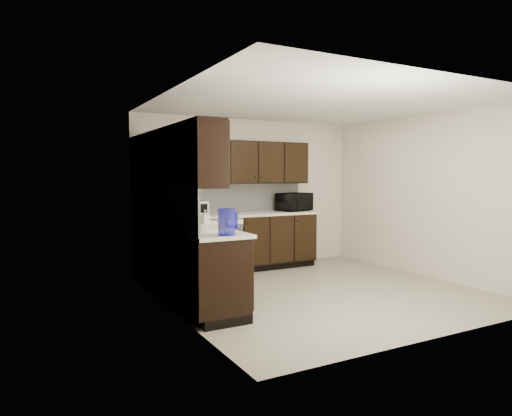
# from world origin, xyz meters

# --- Properties ---
(floor) EXTENTS (4.00, 4.00, 0.00)m
(floor) POSITION_xyz_m (0.00, 0.00, 0.00)
(floor) COLOR #9B9680
(floor) RESTS_ON ground
(ceiling) EXTENTS (4.00, 4.00, 0.00)m
(ceiling) POSITION_xyz_m (0.00, 0.00, 2.50)
(ceiling) COLOR white
(ceiling) RESTS_ON wall_back
(wall_back) EXTENTS (4.00, 0.02, 2.50)m
(wall_back) POSITION_xyz_m (0.00, 2.00, 1.25)
(wall_back) COLOR beige
(wall_back) RESTS_ON floor
(wall_left) EXTENTS (0.02, 4.00, 2.50)m
(wall_left) POSITION_xyz_m (-2.00, 0.00, 1.25)
(wall_left) COLOR beige
(wall_left) RESTS_ON floor
(wall_right) EXTENTS (0.02, 4.00, 2.50)m
(wall_right) POSITION_xyz_m (2.00, 0.00, 1.25)
(wall_right) COLOR beige
(wall_right) RESTS_ON floor
(wall_front) EXTENTS (4.00, 0.02, 2.50)m
(wall_front) POSITION_xyz_m (0.00, -2.00, 1.25)
(wall_front) COLOR beige
(wall_front) RESTS_ON floor
(lower_cabinets) EXTENTS (3.00, 2.80, 0.90)m
(lower_cabinets) POSITION_xyz_m (-1.01, 1.11, 0.41)
(lower_cabinets) COLOR black
(lower_cabinets) RESTS_ON floor
(countertop) EXTENTS (3.03, 2.83, 0.04)m
(countertop) POSITION_xyz_m (-1.01, 1.11, 0.92)
(countertop) COLOR beige
(countertop) RESTS_ON lower_cabinets
(backsplash) EXTENTS (3.00, 2.80, 0.48)m
(backsplash) POSITION_xyz_m (-1.22, 1.32, 1.18)
(backsplash) COLOR #ACACA8
(backsplash) RESTS_ON countertop
(upper_cabinets) EXTENTS (3.00, 2.80, 0.70)m
(upper_cabinets) POSITION_xyz_m (-1.10, 1.20, 1.77)
(upper_cabinets) COLOR black
(upper_cabinets) RESTS_ON wall_back
(dishwasher) EXTENTS (0.58, 0.04, 0.78)m
(dishwasher) POSITION_xyz_m (-0.70, 1.41, 0.55)
(dishwasher) COLOR #F3ECC7
(dishwasher) RESTS_ON lower_cabinets
(sink) EXTENTS (0.54, 0.82, 0.42)m
(sink) POSITION_xyz_m (-1.68, -0.01, 0.88)
(sink) COLOR #F3ECC7
(sink) RESTS_ON countertop
(microwave) EXTENTS (0.64, 0.50, 0.31)m
(microwave) POSITION_xyz_m (0.75, 1.72, 1.10)
(microwave) COLOR black
(microwave) RESTS_ON countertop
(soap_bottle_a) EXTENTS (0.10, 0.10, 0.19)m
(soap_bottle_a) POSITION_xyz_m (-1.48, 0.31, 1.03)
(soap_bottle_a) COLOR gray
(soap_bottle_a) RESTS_ON countertop
(soap_bottle_b) EXTENTS (0.11, 0.11, 0.24)m
(soap_bottle_b) POSITION_xyz_m (-1.77, 1.17, 1.06)
(soap_bottle_b) COLOR gray
(soap_bottle_b) RESTS_ON countertop
(toaster_oven) EXTENTS (0.36, 0.28, 0.21)m
(toaster_oven) POSITION_xyz_m (-1.04, 1.77, 1.05)
(toaster_oven) COLOR silver
(toaster_oven) RESTS_ON countertop
(storage_bin) EXTENTS (0.55, 0.46, 0.19)m
(storage_bin) POSITION_xyz_m (-1.61, 1.35, 1.03)
(storage_bin) COLOR white
(storage_bin) RESTS_ON countertop
(blue_pitcher) EXTENTS (0.23, 0.23, 0.27)m
(blue_pitcher) POSITION_xyz_m (-1.65, -0.70, 1.08)
(blue_pitcher) COLOR #101297
(blue_pitcher) RESTS_ON countertop
(teal_tumbler) EXTENTS (0.10, 0.10, 0.19)m
(teal_tumbler) POSITION_xyz_m (-1.54, 1.07, 1.03)
(teal_tumbler) COLOR #0C7E85
(teal_tumbler) RESTS_ON countertop
(paper_towel_roll) EXTENTS (0.14, 0.14, 0.27)m
(paper_towel_roll) POSITION_xyz_m (-1.56, 1.35, 1.07)
(paper_towel_roll) COLOR white
(paper_towel_roll) RESTS_ON countertop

